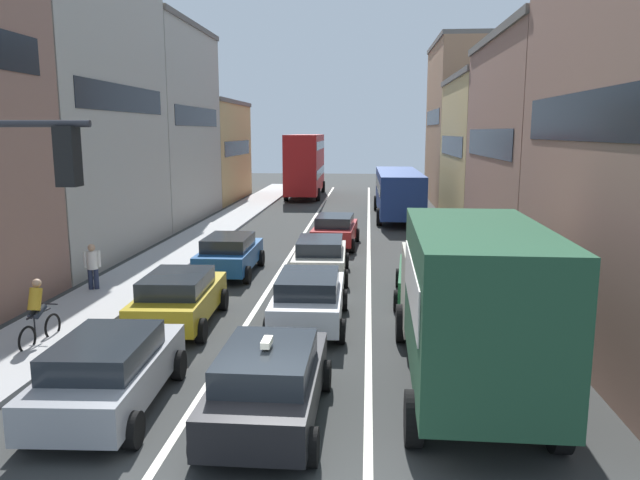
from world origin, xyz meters
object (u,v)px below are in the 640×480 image
at_px(wagon_left_lane_second, 179,297).
at_px(bus_far_queue_secondary, 305,162).
at_px(bus_mid_queue_primary, 398,190).
at_px(hatchback_centre_lane_third, 320,257).
at_px(sedan_left_lane_third, 230,253).
at_px(sedan_left_lane_front, 109,370).
at_px(cyclist_on_sidewalk, 38,314).
at_px(taxi_centre_lane_front, 269,381).
at_px(pedestrian_near_kerb, 93,265).
at_px(sedan_centre_lane_second, 309,298).
at_px(sedan_right_lane_behind_truck, 428,275).
at_px(coupe_centre_lane_fourth, 335,230).
at_px(removalist_box_truck, 469,299).

height_order(wagon_left_lane_second, bus_far_queue_secondary, bus_far_queue_secondary).
bearing_deg(bus_mid_queue_primary, hatchback_centre_lane_third, 166.84).
bearing_deg(hatchback_centre_lane_third, sedan_left_lane_third, 83.34).
bearing_deg(sedan_left_lane_front, sedan_left_lane_third, -1.34).
bearing_deg(cyclist_on_sidewalk, taxi_centre_lane_front, -114.66).
distance_m(bus_far_queue_secondary, pedestrian_near_kerb, 31.40).
height_order(sedan_centre_lane_second, bus_far_queue_secondary, bus_far_queue_secondary).
bearing_deg(hatchback_centre_lane_third, sedan_right_lane_behind_truck, -127.70).
relative_size(cyclist_on_sidewalk, pedestrian_near_kerb, 1.04).
xyz_separation_m(sedan_centre_lane_second, wagon_left_lane_second, (-3.57, -0.26, 0.00)).
relative_size(bus_far_queue_secondary, cyclist_on_sidewalk, 6.10).
height_order(wagon_left_lane_second, cyclist_on_sidewalk, cyclist_on_sidewalk).
relative_size(taxi_centre_lane_front, sedan_left_lane_third, 1.00).
relative_size(taxi_centre_lane_front, wagon_left_lane_second, 0.99).
bearing_deg(pedestrian_near_kerb, sedan_left_lane_front, 8.25).
distance_m(coupe_centre_lane_fourth, bus_mid_queue_primary, 10.54).
bearing_deg(pedestrian_near_kerb, hatchback_centre_lane_third, 92.24).
relative_size(sedan_centre_lane_second, hatchback_centre_lane_third, 1.00).
bearing_deg(wagon_left_lane_second, sedan_centre_lane_second, -88.34).
height_order(sedan_centre_lane_second, hatchback_centre_lane_third, same).
bearing_deg(taxi_centre_lane_front, hatchback_centre_lane_third, 0.08).
bearing_deg(removalist_box_truck, pedestrian_near_kerb, 58.82).
bearing_deg(sedan_centre_lane_second, sedan_left_lane_third, 30.14).
height_order(sedan_centre_lane_second, cyclist_on_sidewalk, cyclist_on_sidewalk).
bearing_deg(bus_far_queue_secondary, taxi_centre_lane_front, -176.14).
height_order(removalist_box_truck, sedan_centre_lane_second, removalist_box_truck).
bearing_deg(sedan_centre_lane_second, wagon_left_lane_second, 93.23).
distance_m(hatchback_centre_lane_third, sedan_left_lane_third, 3.45).
bearing_deg(coupe_centre_lane_fourth, bus_far_queue_secondary, 12.03).
height_order(sedan_centre_lane_second, sedan_left_lane_third, same).
distance_m(taxi_centre_lane_front, sedan_centre_lane_second, 5.77).
xyz_separation_m(wagon_left_lane_second, bus_far_queue_secondary, (-0.01, 34.24, 2.03)).
xyz_separation_m(sedan_left_lane_third, sedan_right_lane_behind_truck, (7.07, -2.97, 0.00)).
xyz_separation_m(removalist_box_truck, bus_far_queue_secondary, (-7.22, 38.06, 0.86)).
distance_m(wagon_left_lane_second, bus_far_queue_secondary, 34.30).
bearing_deg(wagon_left_lane_second, sedan_right_lane_behind_truck, -68.08).
bearing_deg(pedestrian_near_kerb, sedan_right_lane_behind_truck, 72.20).
bearing_deg(removalist_box_truck, coupe_centre_lane_fourth, 13.51).
bearing_deg(sedan_left_lane_front, cyclist_on_sidewalk, 41.91).
distance_m(sedan_left_lane_front, wagon_left_lane_second, 5.24).
distance_m(removalist_box_truck, sedan_right_lane_behind_truck, 7.12).
bearing_deg(sedan_left_lane_front, wagon_left_lane_second, 0.27).
height_order(cyclist_on_sidewalk, pedestrian_near_kerb, cyclist_on_sidewalk).
bearing_deg(bus_mid_queue_primary, sedan_left_lane_front, 165.37).
height_order(sedan_centre_lane_second, bus_mid_queue_primary, bus_mid_queue_primary).
relative_size(coupe_centre_lane_fourth, bus_far_queue_secondary, 0.42).
xyz_separation_m(removalist_box_truck, taxi_centre_lane_front, (-3.82, -1.69, -1.18)).
height_order(sedan_centre_lane_second, wagon_left_lane_second, same).
relative_size(sedan_left_lane_front, coupe_centre_lane_fourth, 1.00).
bearing_deg(sedan_left_lane_front, pedestrian_near_kerb, 23.80).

